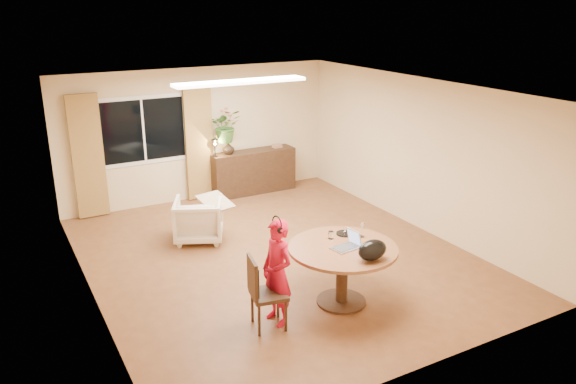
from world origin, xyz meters
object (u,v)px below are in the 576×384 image
object	(u,v)px
dining_chair	(269,292)
child	(277,272)
dining_table	(343,259)
sideboard	(253,172)
armchair	(199,220)

from	to	relation	value
dining_chair	child	world-z (taller)	child
dining_table	sideboard	size ratio (longest dim) A/B	0.80
child	sideboard	size ratio (longest dim) A/B	0.76
dining_table	armchair	xyz separation A→B (m)	(-0.91, 2.86, -0.27)
dining_table	child	world-z (taller)	child
dining_chair	sideboard	world-z (taller)	dining_chair
dining_chair	armchair	world-z (taller)	dining_chair
dining_chair	child	size ratio (longest dim) A/B	0.70
dining_table	sideboard	world-z (taller)	sideboard
dining_chair	sideboard	xyz separation A→B (m)	(2.05, 4.72, -0.02)
dining_chair	child	xyz separation A→B (m)	(0.15, 0.05, 0.20)
dining_table	armchair	bearing A→B (deg)	107.67
child	dining_chair	bearing A→B (deg)	-78.73
child	sideboard	xyz separation A→B (m)	(1.90, 4.67, -0.23)
child	armchair	xyz separation A→B (m)	(0.04, 2.86, -0.31)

